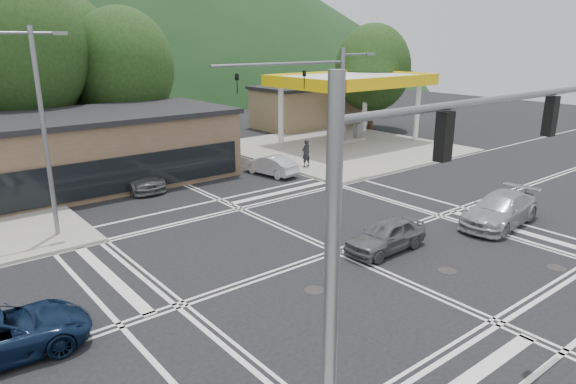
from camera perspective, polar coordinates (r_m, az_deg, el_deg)
ground at (r=21.53m, az=5.36°, el=-6.59°), size 120.00×120.00×0.00m
sidewalk_ne at (r=41.87m, az=5.86°, el=4.95°), size 16.00×16.00×0.15m
gas_station_canopy at (r=43.27m, az=7.04°, el=11.94°), size 12.32×8.34×5.75m
convenience_store at (r=52.17m, az=2.09°, el=9.35°), size 10.00×6.00×3.80m
commercial_row at (r=32.30m, az=-27.52°, el=3.17°), size 24.00×8.00×4.00m
tree_n_b at (r=38.91m, az=-27.99°, el=13.75°), size 9.00×9.00×12.98m
tree_n_c at (r=40.95m, az=-17.94°, el=13.06°), size 7.60×7.60×10.87m
tree_n_e at (r=43.76m, az=-23.74°, el=13.52°), size 8.40×8.40×11.98m
tree_ne at (r=51.06m, az=9.42°, el=13.43°), size 7.20×7.20×9.99m
streetlight_nw at (r=23.97m, az=-25.43°, el=6.84°), size 2.50×0.25×9.00m
signal_mast_ne at (r=30.72m, az=4.28°, el=10.22°), size 11.65×0.30×8.00m
signal_mast_sw at (r=10.13m, az=12.40°, el=-3.00°), size 9.14×0.28×8.00m
car_grey_center at (r=21.69m, az=10.82°, el=-4.75°), size 3.95×1.68×1.33m
car_silver_east at (r=26.21m, az=22.51°, el=-1.81°), size 5.35×2.64×1.49m
car_queue_a at (r=33.29m, az=-1.93°, el=3.00°), size 1.97×4.04×1.28m
car_queue_b at (r=35.11m, az=-11.63°, el=3.52°), size 1.76×4.24×1.44m
car_northbound at (r=31.56m, az=-16.54°, el=1.70°), size 2.10×4.97×1.43m
pedestrian at (r=34.82m, az=2.02°, el=4.34°), size 0.69×0.46×1.85m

